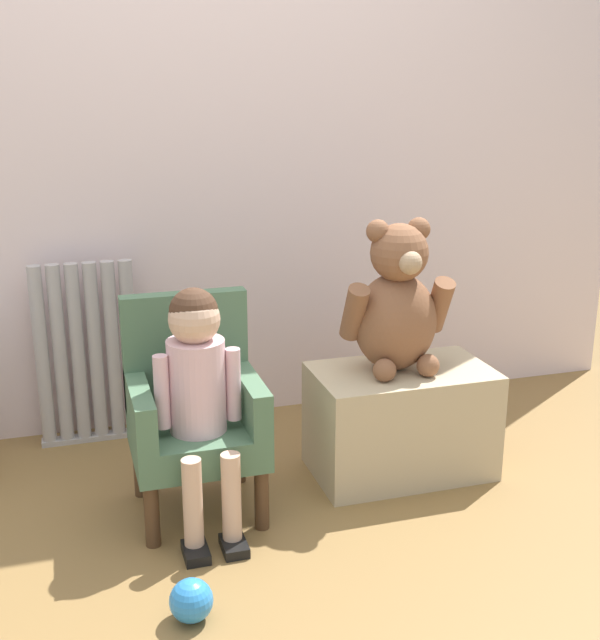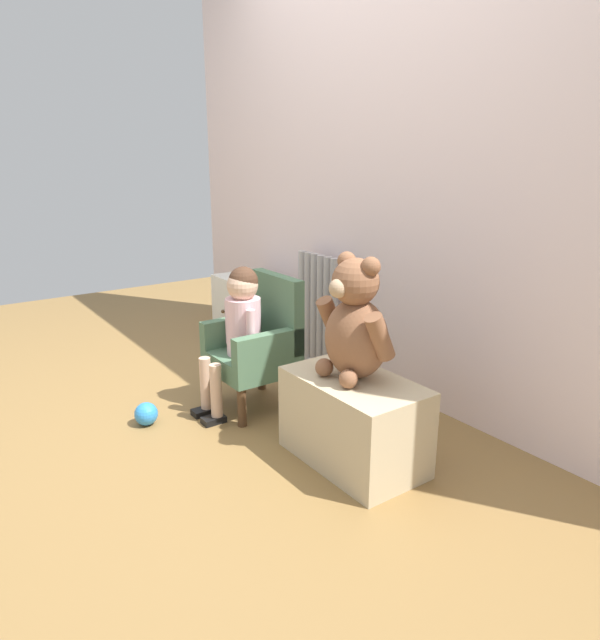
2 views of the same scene
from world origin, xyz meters
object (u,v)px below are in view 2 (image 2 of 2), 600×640
at_px(radiator, 318,311).
at_px(child_figure, 239,319).
at_px(small_dresser, 244,311).
at_px(large_teddy_bear, 355,325).
at_px(low_bench, 354,421).
at_px(child_armchair, 259,344).
at_px(toy_ball, 146,414).

relative_size(radiator, child_figure, 0.93).
relative_size(small_dresser, large_teddy_bear, 0.93).
bearing_deg(low_bench, child_armchair, -178.07).
xyz_separation_m(child_figure, large_teddy_bear, (0.68, 0.15, 0.12)).
xyz_separation_m(radiator, child_figure, (0.29, -0.69, 0.14)).
distance_m(small_dresser, toy_ball, 1.23).
distance_m(radiator, child_armchair, 0.65).
xyz_separation_m(radiator, child_armchair, (0.29, -0.58, -0.01)).
xyz_separation_m(child_armchair, large_teddy_bear, (0.68, 0.04, 0.26)).
distance_m(child_figure, large_teddy_bear, 0.71).
distance_m(radiator, toy_ball, 1.19).
bearing_deg(small_dresser, large_teddy_bear, -13.28).
distance_m(small_dresser, large_teddy_bear, 1.62).
relative_size(radiator, small_dresser, 1.44).
xyz_separation_m(low_bench, large_teddy_bear, (-0.02, 0.01, 0.41)).
bearing_deg(radiator, toy_ball, -81.27).
distance_m(child_armchair, large_teddy_bear, 0.73).
bearing_deg(large_teddy_bear, low_bench, -32.04).
height_order(small_dresser, large_teddy_bear, large_teddy_bear).
bearing_deg(child_figure, small_dresser, 149.22).
xyz_separation_m(radiator, toy_ball, (0.18, -1.15, -0.28)).
xyz_separation_m(radiator, low_bench, (0.99, -0.56, -0.15)).
height_order(low_bench, toy_ball, low_bench).
relative_size(child_armchair, large_teddy_bear, 1.32).
distance_m(small_dresser, low_bench, 1.60).
height_order(child_armchair, child_figure, child_figure).
distance_m(small_dresser, child_figure, 1.02).
bearing_deg(toy_ball, small_dresser, 127.59).
bearing_deg(radiator, large_teddy_bear, -29.36).
distance_m(child_armchair, low_bench, 0.72).
bearing_deg(small_dresser, low_bench, -13.60).
bearing_deg(radiator, small_dresser, -162.02).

